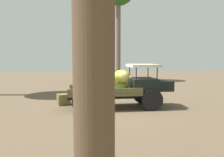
{
  "coord_description": "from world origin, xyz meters",
  "views": [
    {
      "loc": [
        -2.03,
        -9.17,
        2.08
      ],
      "look_at": [
        -0.36,
        0.2,
        1.27
      ],
      "focal_mm": 35.63,
      "sensor_mm": 36.0,
      "label": 1
    }
  ],
  "objects": [
    {
      "name": "wooden_crate",
      "position": [
        -2.46,
        1.21,
        0.25
      ],
      "size": [
        0.65,
        0.59,
        0.5
      ],
      "primitive_type": "cube",
      "rotation": [
        0.0,
        0.0,
        0.29
      ],
      "color": "olive",
      "rests_on": "ground"
    },
    {
      "name": "farmer",
      "position": [
        -1.47,
        1.64,
        0.97
      ],
      "size": [
        0.54,
        0.5,
        1.71
      ],
      "rotation": [
        0.0,
        0.0,
        -1.84
      ],
      "color": "#BAB099",
      "rests_on": "ground"
    },
    {
      "name": "ground_plane",
      "position": [
        0.0,
        0.0,
        0.0
      ],
      "size": [
        60.0,
        60.0,
        0.0
      ],
      "primitive_type": "plane",
      "color": "brown"
    },
    {
      "name": "truck",
      "position": [
        0.22,
        0.17,
        0.95
      ],
      "size": [
        4.53,
        1.93,
        1.88
      ],
      "rotation": [
        0.0,
        0.0,
        -0.04
      ],
      "color": "black",
      "rests_on": "ground"
    }
  ]
}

